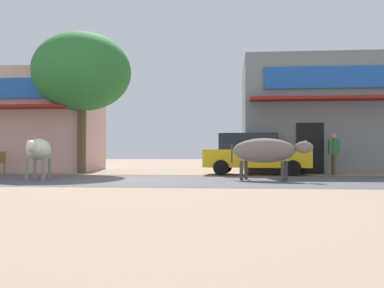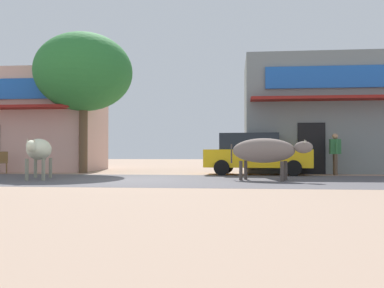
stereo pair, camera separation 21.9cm
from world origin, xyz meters
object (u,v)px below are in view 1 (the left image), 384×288
object	(u,v)px
roadside_tree	(82,72)
cafe_chair_near_tree	(0,161)
cow_near_brown	(39,150)
parked_hatchback_car	(254,153)
cow_far_dark	(265,151)
pedestrian_by_shop	(334,151)

from	to	relation	value
roadside_tree	cafe_chair_near_tree	world-z (taller)	roadside_tree
roadside_tree	cow_near_brown	world-z (taller)	roadside_tree
parked_hatchback_car	cow_near_brown	distance (m)	8.11
roadside_tree	cow_far_dark	xyz separation A→B (m)	(7.42, -4.10, -3.39)
cafe_chair_near_tree	cow_near_brown	bearing A→B (deg)	-47.22
parked_hatchback_car	cow_near_brown	world-z (taller)	parked_hatchback_car
cow_far_dark	roadside_tree	bearing A→B (deg)	151.05
roadside_tree	parked_hatchback_car	size ratio (longest dim) A/B	1.41
cow_near_brown	cow_far_dark	world-z (taller)	cow_near_brown
parked_hatchback_car	cafe_chair_near_tree	distance (m)	10.56
parked_hatchback_car	cow_near_brown	size ratio (longest dim) A/B	1.52
pedestrian_by_shop	cafe_chair_near_tree	world-z (taller)	pedestrian_by_shop
cow_far_dark	pedestrian_by_shop	distance (m)	4.54
parked_hatchback_car	cow_far_dark	world-z (taller)	parked_hatchback_car
roadside_tree	parked_hatchback_car	world-z (taller)	roadside_tree
cow_far_dark	parked_hatchback_car	bearing A→B (deg)	92.27
pedestrian_by_shop	parked_hatchback_car	bearing A→B (deg)	179.20
pedestrian_by_shop	roadside_tree	bearing A→B (deg)	176.42
cow_near_brown	pedestrian_by_shop	xyz separation A→B (m)	(10.31, 3.61, -0.02)
cafe_chair_near_tree	roadside_tree	bearing A→B (deg)	11.75
pedestrian_by_shop	cafe_chair_near_tree	size ratio (longest dim) A/B	1.77
cow_near_brown	pedestrian_by_shop	distance (m)	10.93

